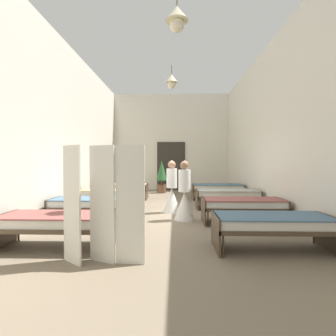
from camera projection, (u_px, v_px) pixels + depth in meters
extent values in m
cube|color=#7A6B56|center=(168.00, 216.00, 7.33)|extent=(6.32, 12.86, 0.10)
cube|color=silver|center=(171.00, 142.00, 13.49)|extent=(6.12, 0.20, 4.80)
cube|color=silver|center=(60.00, 127.00, 7.34)|extent=(0.20, 12.26, 4.80)
cube|color=silver|center=(278.00, 126.00, 7.18)|extent=(0.20, 12.26, 4.80)
cube|color=#2D2823|center=(171.00, 166.00, 13.40)|extent=(1.40, 0.06, 2.40)
cone|color=beige|center=(177.00, 13.00, 5.06)|extent=(0.44, 0.44, 0.28)
sphere|color=beige|center=(177.00, 25.00, 5.06)|extent=(0.28, 0.28, 0.28)
cylinder|color=brown|center=(172.00, 70.00, 9.34)|extent=(0.02, 0.02, 0.30)
cone|color=beige|center=(172.00, 78.00, 9.35)|extent=(0.44, 0.44, 0.28)
sphere|color=beige|center=(172.00, 85.00, 9.35)|extent=(0.28, 0.28, 0.28)
cylinder|color=#473828|center=(19.00, 232.00, 4.91)|extent=(0.03, 0.03, 0.34)
cylinder|color=#473828|center=(102.00, 245.00, 4.14)|extent=(0.03, 0.03, 0.34)
cylinder|color=#473828|center=(113.00, 232.00, 4.86)|extent=(0.03, 0.03, 0.34)
cube|color=#473828|center=(57.00, 226.00, 4.52)|extent=(1.90, 0.84, 0.07)
cube|color=#473828|center=(3.00, 231.00, 4.55)|extent=(0.04, 0.84, 0.57)
cube|color=#473828|center=(111.00, 231.00, 4.50)|extent=(0.04, 0.84, 0.57)
cube|color=silver|center=(56.00, 220.00, 4.52)|extent=(1.82, 0.78, 0.14)
cube|color=#8C4C47|center=(56.00, 215.00, 4.51)|extent=(1.86, 0.82, 0.02)
cylinder|color=#473828|center=(223.00, 246.00, 4.09)|extent=(0.03, 0.03, 0.34)
cylinder|color=#473828|center=(216.00, 233.00, 4.81)|extent=(0.03, 0.03, 0.34)
cylinder|color=#473828|center=(314.00, 234.00, 4.77)|extent=(0.03, 0.03, 0.34)
cube|color=#473828|center=(272.00, 227.00, 4.42)|extent=(1.90, 0.84, 0.07)
cube|color=#473828|center=(216.00, 232.00, 4.45)|extent=(0.04, 0.84, 0.57)
cube|color=#473828|center=(329.00, 233.00, 4.40)|extent=(0.04, 0.84, 0.57)
cube|color=silver|center=(272.00, 221.00, 4.42)|extent=(1.82, 0.78, 0.14)
cube|color=slate|center=(272.00, 216.00, 4.42)|extent=(1.86, 0.82, 0.02)
cylinder|color=#473828|center=(49.00, 218.00, 6.09)|extent=(0.03, 0.03, 0.34)
cylinder|color=#473828|center=(62.00, 212.00, 6.81)|extent=(0.03, 0.03, 0.34)
cylinder|color=#473828|center=(125.00, 218.00, 6.04)|extent=(0.03, 0.03, 0.34)
cylinder|color=#473828|center=(130.00, 212.00, 6.76)|extent=(0.03, 0.03, 0.34)
cube|color=#473828|center=(92.00, 206.00, 6.42)|extent=(1.90, 0.84, 0.07)
cube|color=#473828|center=(53.00, 210.00, 6.44)|extent=(0.04, 0.84, 0.57)
cube|color=#473828|center=(130.00, 210.00, 6.39)|extent=(0.04, 0.84, 0.57)
cube|color=white|center=(92.00, 202.00, 6.41)|extent=(1.82, 0.78, 0.14)
cube|color=slate|center=(92.00, 199.00, 6.41)|extent=(1.86, 0.82, 0.02)
cylinder|color=#473828|center=(208.00, 219.00, 5.99)|extent=(0.03, 0.03, 0.34)
cylinder|color=#473828|center=(204.00, 213.00, 6.71)|extent=(0.03, 0.03, 0.34)
cylinder|color=#473828|center=(286.00, 219.00, 5.94)|extent=(0.03, 0.03, 0.34)
cylinder|color=#473828|center=(274.00, 213.00, 6.66)|extent=(0.03, 0.03, 0.34)
cube|color=#473828|center=(243.00, 207.00, 6.32)|extent=(1.90, 0.84, 0.07)
cube|color=#473828|center=(204.00, 211.00, 6.35)|extent=(0.04, 0.84, 0.57)
cube|color=#473828|center=(283.00, 211.00, 6.30)|extent=(0.04, 0.84, 0.57)
cube|color=white|center=(243.00, 203.00, 6.32)|extent=(1.82, 0.78, 0.14)
cube|color=#8C4C47|center=(243.00, 199.00, 6.32)|extent=(1.86, 0.82, 0.02)
cylinder|color=#473828|center=(79.00, 204.00, 7.98)|extent=(0.03, 0.03, 0.34)
cylinder|color=#473828|center=(87.00, 201.00, 8.70)|extent=(0.03, 0.03, 0.34)
cylinder|color=#473828|center=(137.00, 204.00, 7.94)|extent=(0.03, 0.03, 0.34)
cylinder|color=#473828|center=(140.00, 201.00, 8.66)|extent=(0.03, 0.03, 0.34)
cube|color=#473828|center=(111.00, 196.00, 8.32)|extent=(1.90, 0.84, 0.07)
cube|color=#473828|center=(81.00, 199.00, 8.34)|extent=(0.04, 0.84, 0.57)
cube|color=#473828|center=(140.00, 199.00, 8.29)|extent=(0.04, 0.84, 0.57)
cube|color=silver|center=(111.00, 193.00, 8.31)|extent=(1.82, 0.78, 0.14)
cube|color=tan|center=(111.00, 190.00, 8.31)|extent=(1.86, 0.82, 0.02)
cylinder|color=#473828|center=(200.00, 205.00, 7.89)|extent=(0.03, 0.03, 0.34)
cylinder|color=#473828|center=(198.00, 201.00, 8.61)|extent=(0.03, 0.03, 0.34)
cylinder|color=#473828|center=(259.00, 205.00, 7.84)|extent=(0.03, 0.03, 0.34)
cylinder|color=#473828|center=(252.00, 201.00, 8.56)|extent=(0.03, 0.03, 0.34)
cube|color=#473828|center=(227.00, 196.00, 8.22)|extent=(1.90, 0.84, 0.07)
cube|color=#473828|center=(197.00, 199.00, 8.25)|extent=(0.04, 0.84, 0.57)
cube|color=#473828|center=(258.00, 199.00, 8.20)|extent=(0.04, 0.84, 0.57)
cube|color=silver|center=(227.00, 193.00, 8.22)|extent=(1.82, 0.78, 0.14)
cube|color=#9E9E93|center=(227.00, 190.00, 8.21)|extent=(1.86, 0.82, 0.02)
cylinder|color=#473828|center=(97.00, 196.00, 9.88)|extent=(0.03, 0.03, 0.34)
cylinder|color=#473828|center=(103.00, 193.00, 10.60)|extent=(0.03, 0.03, 0.34)
cylinder|color=#473828|center=(144.00, 196.00, 9.84)|extent=(0.03, 0.03, 0.34)
cylinder|color=#473828|center=(146.00, 194.00, 10.56)|extent=(0.03, 0.03, 0.34)
cube|color=#473828|center=(123.00, 189.00, 10.21)|extent=(1.90, 0.84, 0.07)
cube|color=#473828|center=(99.00, 191.00, 10.24)|extent=(0.04, 0.84, 0.57)
cube|color=#473828|center=(147.00, 192.00, 10.19)|extent=(0.04, 0.84, 0.57)
cube|color=silver|center=(123.00, 187.00, 10.21)|extent=(1.82, 0.78, 0.14)
cube|color=tan|center=(123.00, 184.00, 10.21)|extent=(1.86, 0.82, 0.02)
cylinder|color=#473828|center=(195.00, 196.00, 9.79)|extent=(0.03, 0.03, 0.34)
cylinder|color=#473828|center=(194.00, 194.00, 10.51)|extent=(0.03, 0.03, 0.34)
cylinder|color=#473828|center=(243.00, 196.00, 9.74)|extent=(0.03, 0.03, 0.34)
cylinder|color=#473828|center=(238.00, 194.00, 10.46)|extent=(0.03, 0.03, 0.34)
cube|color=#473828|center=(217.00, 190.00, 10.12)|extent=(1.90, 0.84, 0.07)
cube|color=#473828|center=(193.00, 192.00, 10.15)|extent=(0.04, 0.84, 0.57)
cube|color=#473828|center=(242.00, 192.00, 10.10)|extent=(0.04, 0.84, 0.57)
cube|color=silver|center=(217.00, 187.00, 10.12)|extent=(1.82, 0.78, 0.14)
cube|color=slate|center=(217.00, 185.00, 10.11)|extent=(1.86, 0.82, 0.02)
cone|color=white|center=(172.00, 200.00, 7.60)|extent=(0.52, 0.52, 0.70)
cylinder|color=white|center=(172.00, 178.00, 7.58)|extent=(0.30, 0.30, 0.55)
sphere|color=#A87A5B|center=(172.00, 165.00, 7.57)|extent=(0.22, 0.22, 0.22)
cone|color=white|center=(172.00, 162.00, 7.57)|extent=(0.18, 0.18, 0.10)
cone|color=white|center=(184.00, 206.00, 6.66)|extent=(0.52, 0.52, 0.70)
cylinder|color=white|center=(184.00, 181.00, 6.64)|extent=(0.30, 0.30, 0.55)
sphere|color=#846047|center=(185.00, 165.00, 6.63)|extent=(0.22, 0.22, 0.22)
cone|color=white|center=(185.00, 162.00, 6.63)|extent=(0.18, 0.18, 0.10)
cylinder|color=brown|center=(162.00, 189.00, 12.20)|extent=(0.41, 0.41, 0.37)
cylinder|color=brown|center=(162.00, 182.00, 12.19)|extent=(0.06, 0.06, 0.20)
cone|color=#2D6633|center=(162.00, 170.00, 12.17)|extent=(0.49, 0.49, 0.92)
cube|color=silver|center=(72.00, 205.00, 3.82)|extent=(0.35, 0.29, 1.70)
cube|color=silver|center=(102.00, 204.00, 3.87)|extent=(0.40, 0.18, 1.70)
cube|color=silver|center=(130.00, 205.00, 3.80)|extent=(0.42, 0.06, 1.70)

